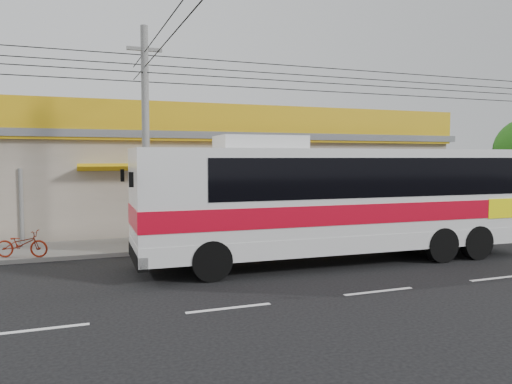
# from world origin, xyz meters

# --- Properties ---
(ground) EXTENTS (120.00, 120.00, 0.00)m
(ground) POSITION_xyz_m (0.00, 0.00, 0.00)
(ground) COLOR black
(ground) RESTS_ON ground
(sidewalk) EXTENTS (30.00, 3.20, 0.15)m
(sidewalk) POSITION_xyz_m (0.00, 6.00, 0.07)
(sidewalk) COLOR gray
(sidewalk) RESTS_ON ground
(lane_markings) EXTENTS (50.00, 0.12, 0.01)m
(lane_markings) POSITION_xyz_m (0.00, -2.50, 0.00)
(lane_markings) COLOR silver
(lane_markings) RESTS_ON ground
(storefront_building) EXTENTS (22.60, 9.20, 5.70)m
(storefront_building) POSITION_xyz_m (-0.01, 11.54, 2.30)
(storefront_building) COLOR gray
(storefront_building) RESTS_ON ground
(coach_bus) EXTENTS (13.29, 3.19, 4.07)m
(coach_bus) POSITION_xyz_m (1.16, 1.13, 2.18)
(coach_bus) COLOR silver
(coach_bus) RESTS_ON ground
(motorbike_red) EXTENTS (1.78, 1.13, 0.88)m
(motorbike_red) POSITION_xyz_m (-8.80, 4.70, 0.59)
(motorbike_red) COLOR maroon
(motorbike_red) RESTS_ON sidewalk
(utility_pole) EXTENTS (34.00, 14.00, 7.83)m
(utility_pole) POSITION_xyz_m (-4.82, 4.20, 6.46)
(utility_pole) COLOR slate
(utility_pole) RESTS_ON ground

